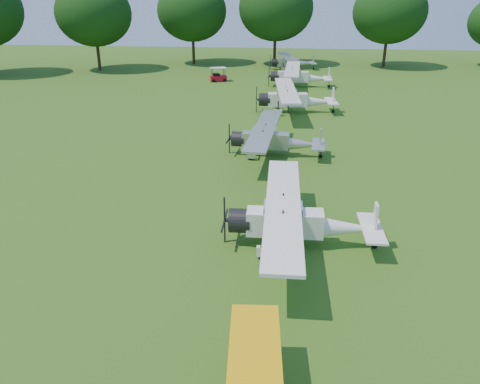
# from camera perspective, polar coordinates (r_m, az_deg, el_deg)

# --- Properties ---
(ground) EXTENTS (160.00, 160.00, 0.00)m
(ground) POSITION_cam_1_polar(r_m,az_deg,el_deg) (20.63, 2.82, -7.16)
(ground) COLOR #245515
(ground) RESTS_ON ground
(tree_belt) EXTENTS (137.36, 130.27, 14.52)m
(tree_belt) POSITION_cam_1_polar(r_m,az_deg,el_deg) (18.27, 15.02, 14.94)
(tree_belt) COLOR black
(tree_belt) RESTS_ON ground
(aircraft_3) EXTENTS (6.99, 11.11, 2.19)m
(aircraft_3) POSITION_cam_1_polar(r_m,az_deg,el_deg) (20.60, 6.95, -3.31)
(aircraft_3) COLOR white
(aircraft_3) RESTS_ON ground
(aircraft_4) EXTENTS (6.67, 10.62, 2.09)m
(aircraft_4) POSITION_cam_1_polar(r_m,az_deg,el_deg) (32.17, 4.04, 6.55)
(aircraft_4) COLOR #B4B4B8
(aircraft_4) RESTS_ON ground
(aircraft_5) EXTENTS (7.58, 12.08, 2.37)m
(aircraft_5) POSITION_cam_1_polar(r_m,az_deg,el_deg) (44.46, 6.56, 11.36)
(aircraft_5) COLOR white
(aircraft_5) RESTS_ON ground
(aircraft_6) EXTENTS (7.50, 11.92, 2.36)m
(aircraft_6) POSITION_cam_1_polar(r_m,az_deg,el_deg) (57.18, 7.08, 13.97)
(aircraft_6) COLOR white
(aircraft_6) RESTS_ON ground
(aircraft_7) EXTENTS (6.70, 10.60, 2.08)m
(aircraft_7) POSITION_cam_1_polar(r_m,az_deg,el_deg) (70.34, 6.28, 15.59)
(aircraft_7) COLOR #B4B4B8
(aircraft_7) RESTS_ON ground
(golf_cart) EXTENTS (2.27, 1.79, 1.70)m
(golf_cart) POSITION_cam_1_polar(r_m,az_deg,el_deg) (60.57, -2.71, 13.85)
(golf_cart) COLOR red
(golf_cart) RESTS_ON ground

